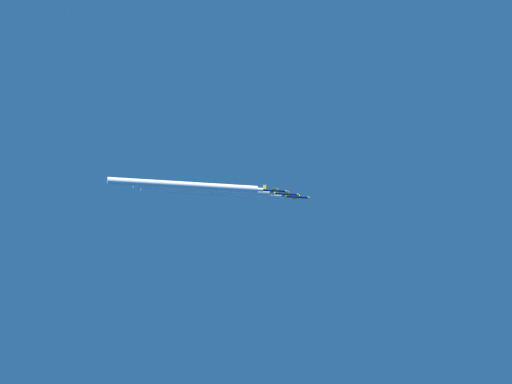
% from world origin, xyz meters
% --- Properties ---
extents(jet_lead, '(8.70, 12.67, 3.05)m').
position_xyz_m(jet_lead, '(-8.58, 7.91, 169.15)').
color(jet_lead, navy).
extents(jet_second_echelon, '(8.70, 12.67, 3.05)m').
position_xyz_m(jet_second_echelon, '(0.26, 0.33, 167.75)').
color(jet_second_echelon, navy).
extents(jet_third_echelon, '(8.70, 12.67, 3.05)m').
position_xyz_m(jet_third_echelon, '(9.51, -7.50, 166.35)').
color(jet_third_echelon, navy).
extents(smoke_trail_lead, '(3.26, 69.99, 3.26)m').
position_xyz_m(smoke_trail_lead, '(-8.58, -32.84, 169.12)').
color(smoke_trail_lead, white).
extents(smoke_trail_second_echelon, '(3.26, 67.10, 3.26)m').
position_xyz_m(smoke_trail_second_echelon, '(0.26, -38.98, 167.72)').
color(smoke_trail_second_echelon, white).
extents(smoke_trail_third_echelon, '(3.26, 72.21, 3.26)m').
position_xyz_m(smoke_trail_third_echelon, '(9.51, -49.37, 166.32)').
color(smoke_trail_third_echelon, white).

